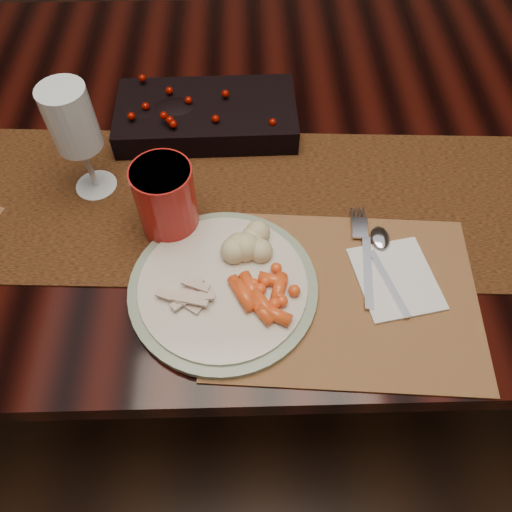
{
  "coord_description": "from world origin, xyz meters",
  "views": [
    {
      "loc": [
        -0.02,
        -0.7,
        1.4
      ],
      "look_at": [
        -0.01,
        -0.29,
        0.8
      ],
      "focal_mm": 35.0,
      "sensor_mm": 36.0,
      "label": 1
    }
  ],
  "objects_px": {
    "dinner_plate": "(223,287)",
    "baby_carrots": "(254,298)",
    "wine_glass": "(80,143)",
    "placemat_main": "(342,295)",
    "turkey_shreds": "(184,296)",
    "dining_table": "(258,254)",
    "napkin": "(396,278)",
    "red_cup": "(166,200)",
    "centerpiece": "(206,112)",
    "mashed_potatoes": "(247,237)"
  },
  "relations": [
    {
      "from": "dinner_plate",
      "to": "baby_carrots",
      "type": "distance_m",
      "value": 0.06
    },
    {
      "from": "dinner_plate",
      "to": "wine_glass",
      "type": "relative_size",
      "value": 1.39
    },
    {
      "from": "placemat_main",
      "to": "turkey_shreds",
      "type": "height_order",
      "value": "turkey_shreds"
    },
    {
      "from": "dining_table",
      "to": "napkin",
      "type": "bearing_deg",
      "value": -57.11
    },
    {
      "from": "turkey_shreds",
      "to": "red_cup",
      "type": "distance_m",
      "value": 0.16
    },
    {
      "from": "turkey_shreds",
      "to": "red_cup",
      "type": "relative_size",
      "value": 0.58
    },
    {
      "from": "placemat_main",
      "to": "turkey_shreds",
      "type": "bearing_deg",
      "value": -172.66
    },
    {
      "from": "napkin",
      "to": "turkey_shreds",
      "type": "bearing_deg",
      "value": 175.88
    },
    {
      "from": "centerpiece",
      "to": "turkey_shreds",
      "type": "distance_m",
      "value": 0.39
    },
    {
      "from": "dining_table",
      "to": "baby_carrots",
      "type": "bearing_deg",
      "value": -92.7
    },
    {
      "from": "centerpiece",
      "to": "baby_carrots",
      "type": "xyz_separation_m",
      "value": [
        0.08,
        -0.39,
        -0.01
      ]
    },
    {
      "from": "baby_carrots",
      "to": "turkey_shreds",
      "type": "height_order",
      "value": "baby_carrots"
    },
    {
      "from": "centerpiece",
      "to": "baby_carrots",
      "type": "bearing_deg",
      "value": -78.61
    },
    {
      "from": "dinner_plate",
      "to": "red_cup",
      "type": "bearing_deg",
      "value": 124.74
    },
    {
      "from": "dining_table",
      "to": "mashed_potatoes",
      "type": "relative_size",
      "value": 21.86
    },
    {
      "from": "placemat_main",
      "to": "baby_carrots",
      "type": "distance_m",
      "value": 0.14
    },
    {
      "from": "mashed_potatoes",
      "to": "turkey_shreds",
      "type": "distance_m",
      "value": 0.13
    },
    {
      "from": "mashed_potatoes",
      "to": "turkey_shreds",
      "type": "height_order",
      "value": "mashed_potatoes"
    },
    {
      "from": "dinner_plate",
      "to": "baby_carrots",
      "type": "xyz_separation_m",
      "value": [
        0.05,
        -0.03,
        0.02
      ]
    },
    {
      "from": "placemat_main",
      "to": "napkin",
      "type": "relative_size",
      "value": 3.02
    },
    {
      "from": "placemat_main",
      "to": "red_cup",
      "type": "relative_size",
      "value": 3.16
    },
    {
      "from": "red_cup",
      "to": "centerpiece",
      "type": "bearing_deg",
      "value": 77.87
    },
    {
      "from": "turkey_shreds",
      "to": "napkin",
      "type": "distance_m",
      "value": 0.32
    },
    {
      "from": "red_cup",
      "to": "wine_glass",
      "type": "distance_m",
      "value": 0.17
    },
    {
      "from": "baby_carrots",
      "to": "red_cup",
      "type": "relative_size",
      "value": 0.87
    },
    {
      "from": "dinner_plate",
      "to": "napkin",
      "type": "distance_m",
      "value": 0.26
    },
    {
      "from": "mashed_potatoes",
      "to": "turkey_shreds",
      "type": "bearing_deg",
      "value": -134.28
    },
    {
      "from": "napkin",
      "to": "red_cup",
      "type": "xyz_separation_m",
      "value": [
        -0.35,
        0.11,
        0.06
      ]
    },
    {
      "from": "placemat_main",
      "to": "mashed_potatoes",
      "type": "relative_size",
      "value": 4.91
    },
    {
      "from": "dining_table",
      "to": "baby_carrots",
      "type": "relative_size",
      "value": 16.17
    },
    {
      "from": "dining_table",
      "to": "mashed_potatoes",
      "type": "distance_m",
      "value": 0.49
    },
    {
      "from": "dining_table",
      "to": "dinner_plate",
      "type": "bearing_deg",
      "value": -100.85
    },
    {
      "from": "centerpiece",
      "to": "placemat_main",
      "type": "xyz_separation_m",
      "value": [
        0.21,
        -0.38,
        -0.03
      ]
    },
    {
      "from": "mashed_potatoes",
      "to": "red_cup",
      "type": "relative_size",
      "value": 0.64
    },
    {
      "from": "turkey_shreds",
      "to": "napkin",
      "type": "xyz_separation_m",
      "value": [
        0.32,
        0.04,
        -0.02
      ]
    },
    {
      "from": "centerpiece",
      "to": "placemat_main",
      "type": "relative_size",
      "value": 0.82
    },
    {
      "from": "dinner_plate",
      "to": "napkin",
      "type": "relative_size",
      "value": 2.12
    },
    {
      "from": "dining_table",
      "to": "napkin",
      "type": "relative_size",
      "value": 13.45
    },
    {
      "from": "dining_table",
      "to": "placemat_main",
      "type": "relative_size",
      "value": 4.45
    },
    {
      "from": "dinner_plate",
      "to": "napkin",
      "type": "height_order",
      "value": "dinner_plate"
    },
    {
      "from": "placemat_main",
      "to": "mashed_potatoes",
      "type": "bearing_deg",
      "value": 154.14
    },
    {
      "from": "dinner_plate",
      "to": "mashed_potatoes",
      "type": "height_order",
      "value": "mashed_potatoes"
    },
    {
      "from": "centerpiece",
      "to": "mashed_potatoes",
      "type": "height_order",
      "value": "centerpiece"
    },
    {
      "from": "red_cup",
      "to": "dinner_plate",
      "type": "bearing_deg",
      "value": -55.26
    },
    {
      "from": "dining_table",
      "to": "dinner_plate",
      "type": "xyz_separation_m",
      "value": [
        -0.06,
        -0.32,
        0.39
      ]
    },
    {
      "from": "centerpiece",
      "to": "wine_glass",
      "type": "height_order",
      "value": "wine_glass"
    },
    {
      "from": "baby_carrots",
      "to": "napkin",
      "type": "relative_size",
      "value": 0.83
    },
    {
      "from": "baby_carrots",
      "to": "wine_glass",
      "type": "height_order",
      "value": "wine_glass"
    },
    {
      "from": "dining_table",
      "to": "wine_glass",
      "type": "xyz_separation_m",
      "value": [
        -0.29,
        -0.11,
        0.48
      ]
    },
    {
      "from": "centerpiece",
      "to": "wine_glass",
      "type": "distance_m",
      "value": 0.25
    }
  ]
}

